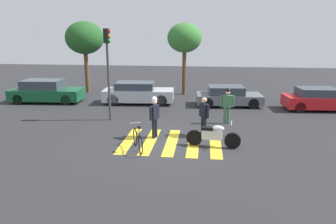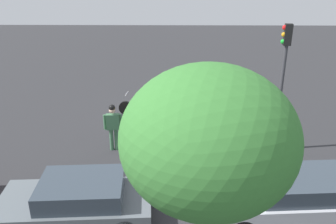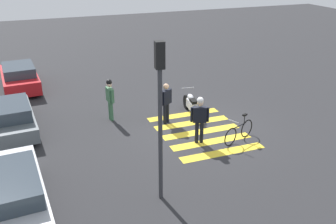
% 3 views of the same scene
% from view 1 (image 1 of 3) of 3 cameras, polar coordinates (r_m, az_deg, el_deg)
% --- Properties ---
extents(ground_plane, '(60.00, 60.00, 0.00)m').
position_cam_1_polar(ground_plane, '(12.90, 0.68, -5.55)').
color(ground_plane, '#2B2B2D').
extents(police_motorcycle, '(2.14, 0.62, 1.03)m').
position_cam_1_polar(police_motorcycle, '(12.38, 8.29, -4.33)').
color(police_motorcycle, black).
rests_on(police_motorcycle, ground_plane).
extents(leaning_bicycle, '(0.75, 1.60, 1.01)m').
position_cam_1_polar(leaning_bicycle, '(12.05, -5.58, -5.11)').
color(leaning_bicycle, black).
rests_on(leaning_bicycle, ground_plane).
extents(officer_on_foot, '(0.36, 0.64, 1.81)m').
position_cam_1_polar(officer_on_foot, '(13.13, -2.50, -0.39)').
color(officer_on_foot, black).
rests_on(officer_on_foot, ground_plane).
extents(officer_by_motorcycle, '(0.43, 0.60, 1.72)m').
position_cam_1_polar(officer_by_motorcycle, '(13.49, 6.63, -0.36)').
color(officer_by_motorcycle, black).
rests_on(officer_by_motorcycle, ground_plane).
extents(pedestrian_bystander, '(0.67, 0.25, 1.79)m').
position_cam_1_polar(pedestrian_bystander, '(15.53, 10.85, 1.63)').
color(pedestrian_bystander, '#3F724C').
rests_on(pedestrian_bystander, ground_plane).
extents(crosswalk_stripes, '(4.05, 3.23, 0.01)m').
position_cam_1_polar(crosswalk_stripes, '(12.90, 0.68, -5.53)').
color(crosswalk_stripes, yellow).
rests_on(crosswalk_stripes, ground_plane).
extents(car_green_compact, '(4.64, 2.12, 1.45)m').
position_cam_1_polar(car_green_compact, '(21.65, -21.50, 3.51)').
color(car_green_compact, black).
rests_on(car_green_compact, ground_plane).
extents(car_silver_sedan, '(4.51, 2.02, 1.37)m').
position_cam_1_polar(car_silver_sedan, '(19.85, -5.54, 3.49)').
color(car_silver_sedan, black).
rests_on(car_silver_sedan, ground_plane).
extents(car_grey_coupe, '(4.06, 2.09, 1.22)m').
position_cam_1_polar(car_grey_coupe, '(19.54, 10.97, 2.87)').
color(car_grey_coupe, black).
rests_on(car_grey_coupe, ground_plane).
extents(car_red_convertible, '(4.10, 1.95, 1.30)m').
position_cam_1_polar(car_red_convertible, '(20.10, 25.99, 2.09)').
color(car_red_convertible, black).
rests_on(car_red_convertible, ground_plane).
extents(traffic_light_pole, '(0.34, 0.27, 4.60)m').
position_cam_1_polar(traffic_light_pole, '(15.83, -10.98, 9.28)').
color(traffic_light_pole, '#38383D').
rests_on(traffic_light_pole, ground_plane).
extents(street_tree_near, '(2.78, 2.78, 5.22)m').
position_cam_1_polar(street_tree_near, '(24.09, -15.08, 12.95)').
color(street_tree_near, brown).
rests_on(street_tree_near, ground_plane).
extents(street_tree_mid, '(2.43, 2.43, 5.08)m').
position_cam_1_polar(street_tree_mid, '(22.45, 3.06, 13.35)').
color(street_tree_mid, brown).
rests_on(street_tree_mid, ground_plane).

